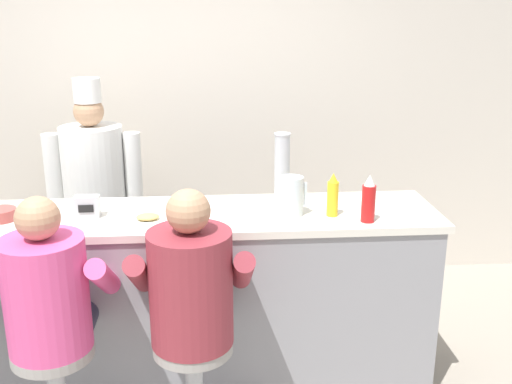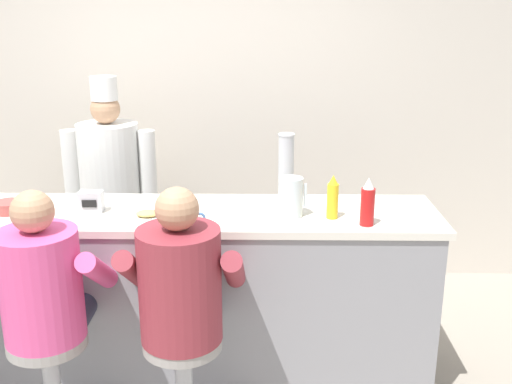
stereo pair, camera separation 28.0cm
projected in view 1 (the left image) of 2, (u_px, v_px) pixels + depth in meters
The scene contains 14 objects.
wall_back at pixel (173, 110), 4.54m from camera, with size 10.00×0.06×2.70m.
diner_counter at pixel (164, 301), 3.35m from camera, with size 3.01×0.63×1.04m.
ketchup_bottle_red at pixel (369, 200), 3.06m from camera, with size 0.07×0.07×0.25m.
mustard_bottle_yellow at pixel (333, 196), 3.14m from camera, with size 0.06×0.06×0.23m.
hot_sauce_bottle_orange at pixel (185, 206), 3.10m from camera, with size 0.03×0.03×0.15m.
water_pitcher_clear at pixel (291, 196), 3.16m from camera, with size 0.14×0.13×0.21m.
breakfast_plate at pixel (148, 220), 3.06m from camera, with size 0.26×0.26×0.05m.
cereal_bowl at pixel (1, 215), 3.10m from camera, with size 0.16×0.16×0.06m.
coffee_mug_blue at pixel (194, 220), 2.98m from camera, with size 0.12×0.08×0.08m.
cup_stack_steel at pixel (282, 167), 3.38m from camera, with size 0.09×0.09×0.39m.
napkin_dispenser_chrome at pixel (87, 206), 3.14m from camera, with size 0.13×0.08×0.11m.
diner_seated_pink at pixel (49, 303), 2.70m from camera, with size 0.57×0.56×1.34m.
diner_seated_maroon at pixel (192, 296), 2.75m from camera, with size 0.58×0.57×1.35m.
cook_in_whites_near at pixel (95, 189), 4.09m from camera, with size 0.65×0.42×1.66m.
Camera 1 is at (0.28, -2.74, 2.10)m, focal length 42.00 mm.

